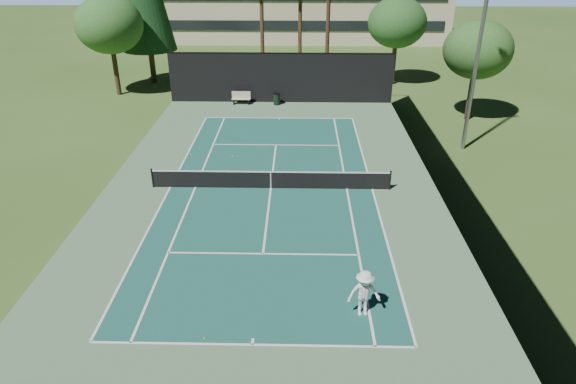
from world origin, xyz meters
name	(u,v)px	position (x,y,z in m)	size (l,w,h in m)	color
ground	(271,188)	(0.00, 0.00, 0.00)	(160.00, 160.00, 0.00)	#375921
apron_slab	(271,188)	(0.00, 0.00, 0.01)	(18.00, 32.00, 0.01)	#577C58
court_surface	(271,188)	(0.00, 0.00, 0.01)	(10.97, 23.77, 0.01)	#1B564C
court_lines	(271,188)	(0.00, 0.00, 0.02)	(11.07, 23.87, 0.01)	white
tennis_net	(271,179)	(0.00, 0.00, 0.56)	(12.90, 0.10, 1.10)	black
fence	(270,154)	(0.00, 0.06, 2.01)	(18.04, 32.05, 4.03)	black
player	(364,293)	(3.87, -10.21, 0.92)	(1.19, 0.69, 1.85)	white
tennis_ball_a	(205,338)	(-1.64, -11.62, 0.03)	(0.07, 0.07, 0.07)	#ADC92D
tennis_ball_b	(232,156)	(-2.61, 4.37, 0.04)	(0.07, 0.07, 0.07)	#D8E634
tennis_ball_c	(334,176)	(3.50, 1.58, 0.04)	(0.07, 0.07, 0.07)	#C0D630
tennis_ball_d	(191,154)	(-5.25, 4.61, 0.04)	(0.08, 0.08, 0.08)	#C9DF32
park_bench	(241,97)	(-3.21, 15.44, 0.55)	(1.50, 0.45, 1.02)	beige
trash_bin	(277,99)	(-0.32, 15.30, 0.48)	(0.56, 0.56, 0.95)	black
decid_tree_a	(397,23)	(10.00, 22.00, 5.42)	(5.12, 5.12, 7.62)	#402D1B
decid_tree_b	(478,50)	(14.00, 12.00, 5.08)	(4.80, 4.80, 7.14)	#432A1D
decid_tree_c	(109,25)	(-14.00, 18.00, 5.76)	(5.44, 5.44, 8.09)	#49321F
campus_building	(289,4)	(0.00, 45.98, 4.21)	(40.50, 12.50, 8.30)	beige
light_pole	(479,46)	(12.00, 6.00, 6.46)	(0.90, 0.25, 12.22)	gray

